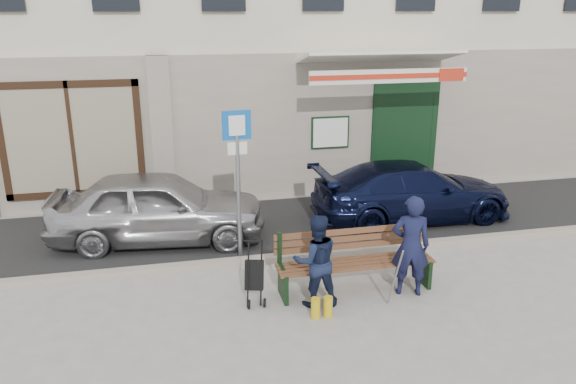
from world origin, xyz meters
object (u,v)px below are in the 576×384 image
object	(u,v)px
woman	(316,261)
stroller	(254,277)
parking_sign	(238,162)
bench	(352,262)
car_navy	(412,191)
man	(411,246)
car_silver	(158,207)

from	to	relation	value
woman	stroller	bearing A→B (deg)	-16.02
parking_sign	bench	world-z (taller)	parking_sign
car_navy	bench	xyz separation A→B (m)	(-2.18, -2.67, -0.13)
car_navy	bench	bearing A→B (deg)	139.80
car_navy	man	bearing A→B (deg)	153.94
woman	car_silver	bearing A→B (deg)	-52.80
parking_sign	stroller	bearing A→B (deg)	-95.94
car_silver	parking_sign	distance (m)	2.02
car_silver	parking_sign	world-z (taller)	parking_sign
parking_sign	bench	size ratio (longest dim) A/B	1.07
car_silver	woman	world-z (taller)	woman
car_navy	stroller	world-z (taller)	car_navy
parking_sign	car_navy	bearing A→B (deg)	11.56
stroller	car_navy	bearing A→B (deg)	52.31
bench	man	world-z (taller)	man
bench	man	xyz separation A→B (m)	(0.80, -0.28, 0.32)
stroller	car_silver	bearing A→B (deg)	132.54
car_navy	stroller	distance (m)	4.57
car_navy	parking_sign	world-z (taller)	parking_sign
car_navy	man	xyz separation A→B (m)	(-1.38, -2.95, 0.19)
parking_sign	woman	bearing A→B (deg)	-70.88
car_silver	car_navy	xyz separation A→B (m)	(5.01, 0.05, -0.07)
bench	man	size ratio (longest dim) A/B	1.54
man	woman	bearing A→B (deg)	16.74
car_navy	parking_sign	bearing A→B (deg)	106.16
car_navy	stroller	xyz separation A→B (m)	(-3.68, -2.71, -0.18)
woman	stroller	distance (m)	0.93
woman	stroller	xyz separation A→B (m)	(-0.85, 0.25, -0.28)
bench	man	bearing A→B (deg)	-19.65
car_navy	car_silver	bearing A→B (deg)	89.58
car_navy	man	size ratio (longest dim) A/B	2.61
car_silver	woman	size ratio (longest dim) A/B	2.81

